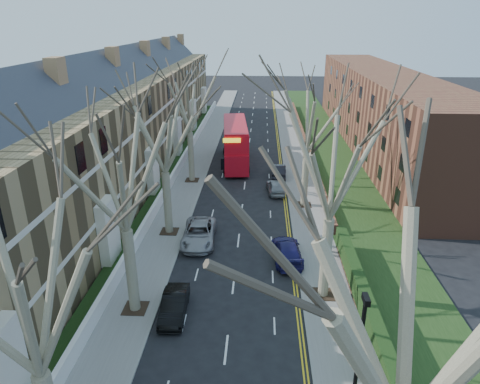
# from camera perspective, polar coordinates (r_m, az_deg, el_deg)

# --- Properties ---
(pavement_left) EXTENTS (3.00, 102.00, 0.12)m
(pavement_left) POSITION_cam_1_polar(r_m,az_deg,el_deg) (56.64, -4.98, 5.43)
(pavement_left) COLOR slate
(pavement_left) RESTS_ON ground
(pavement_right) EXTENTS (3.00, 102.00, 0.12)m
(pavement_right) POSITION_cam_1_polar(r_m,az_deg,el_deg) (56.29, 7.27, 5.23)
(pavement_right) COLOR slate
(pavement_right) RESTS_ON ground
(terrace_left) EXTENTS (9.70, 78.00, 13.60)m
(terrace_left) POSITION_cam_1_polar(r_m,az_deg,el_deg) (49.40, -15.37, 8.82)
(terrace_left) COLOR olive
(terrace_left) RESTS_ON ground
(flats_right) EXTENTS (13.97, 54.00, 10.00)m
(flats_right) POSITION_cam_1_polar(r_m,az_deg,el_deg) (60.92, 18.22, 10.38)
(flats_right) COLOR brown
(flats_right) RESTS_ON ground
(wall_hedge_right) EXTENTS (0.70, 24.00, 1.80)m
(wall_hedge_right) POSITION_cam_1_polar(r_m,az_deg,el_deg) (23.35, 18.29, -19.56)
(wall_hedge_right) COLOR brown
(wall_hedge_right) RESTS_ON ground
(front_wall_left) EXTENTS (0.30, 78.00, 1.00)m
(front_wall_left) POSITION_cam_1_polar(r_m,az_deg,el_deg) (49.22, -8.13, 3.39)
(front_wall_left) COLOR white
(front_wall_left) RESTS_ON ground
(grass_verge_right) EXTENTS (6.00, 102.00, 0.06)m
(grass_verge_right) POSITION_cam_1_polar(r_m,az_deg,el_deg) (56.79, 11.82, 5.19)
(grass_verge_right) COLOR #1A3212
(grass_verge_right) RESTS_ON ground
(tree_left_near) EXTENTS (9.80, 9.80, 13.73)m
(tree_left_near) POSITION_cam_1_polar(r_m,az_deg,el_deg) (14.92, -27.49, -9.98)
(tree_left_near) COLOR #776C55
(tree_left_near) RESTS_ON ground
(tree_left_mid) EXTENTS (10.50, 10.50, 14.71)m
(tree_left_mid) POSITION_cam_1_polar(r_m,az_deg,el_deg) (22.99, -15.88, 4.38)
(tree_left_mid) COLOR #776C55
(tree_left_mid) RESTS_ON ground
(tree_left_far) EXTENTS (10.15, 10.15, 14.22)m
(tree_left_far) POSITION_cam_1_polar(r_m,az_deg,el_deg) (32.37, -10.40, 9.28)
(tree_left_far) COLOR #776C55
(tree_left_far) RESTS_ON ground
(tree_left_dist) EXTENTS (10.50, 10.50, 14.71)m
(tree_left_dist) POSITION_cam_1_polar(r_m,az_deg,el_deg) (43.88, -6.93, 13.21)
(tree_left_dist) COLOR #776C55
(tree_left_dist) RESTS_ON ground
(tree_right_near) EXTENTS (10.85, 10.85, 15.20)m
(tree_right_near) POSITION_cam_1_polar(r_m,az_deg,el_deg) (11.56, 23.61, -13.47)
(tree_right_near) COLOR #776C55
(tree_right_near) RESTS_ON ground
(tree_right_mid) EXTENTS (10.50, 10.50, 14.71)m
(tree_right_mid) POSITION_cam_1_polar(r_m,az_deg,el_deg) (24.05, 12.58, 5.46)
(tree_right_mid) COLOR #776C55
(tree_right_mid) RESTS_ON ground
(tree_right_far) EXTENTS (10.15, 10.15, 14.22)m
(tree_right_far) POSITION_cam_1_polar(r_m,az_deg,el_deg) (37.62, 9.24, 11.13)
(tree_right_far) COLOR #776C55
(tree_right_far) RESTS_ON ground
(double_decker_bus) EXTENTS (3.69, 11.86, 4.86)m
(double_decker_bus) POSITION_cam_1_polar(r_m,az_deg,el_deg) (51.08, -0.63, 6.39)
(double_decker_bus) COLOR red
(double_decker_bus) RESTS_ON ground
(car_left_mid) EXTENTS (1.52, 4.00, 1.30)m
(car_left_mid) POSITION_cam_1_polar(r_m,az_deg,el_deg) (26.19, -8.76, -14.70)
(car_left_mid) COLOR black
(car_left_mid) RESTS_ON ground
(car_left_far) EXTENTS (2.63, 5.39, 1.48)m
(car_left_far) POSITION_cam_1_polar(r_m,az_deg,el_deg) (33.53, -5.50, -5.52)
(car_left_far) COLOR gray
(car_left_far) RESTS_ON ground
(car_right_near) EXTENTS (2.30, 4.93, 1.39)m
(car_right_near) POSITION_cam_1_polar(r_m,az_deg,el_deg) (31.29, 6.29, -7.80)
(car_right_near) COLOR #1A1751
(car_right_near) RESTS_ON ground
(car_right_mid) EXTENTS (2.02, 4.07, 1.33)m
(car_right_mid) POSITION_cam_1_polar(r_m,az_deg,el_deg) (42.82, 4.77, 0.71)
(car_right_mid) COLOR gray
(car_right_mid) RESTS_ON ground
(car_right_far) EXTENTS (1.59, 4.24, 1.38)m
(car_right_far) POSITION_cam_1_polar(r_m,az_deg,el_deg) (47.34, 5.21, 2.85)
(car_right_far) COLOR black
(car_right_far) RESTS_ON ground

